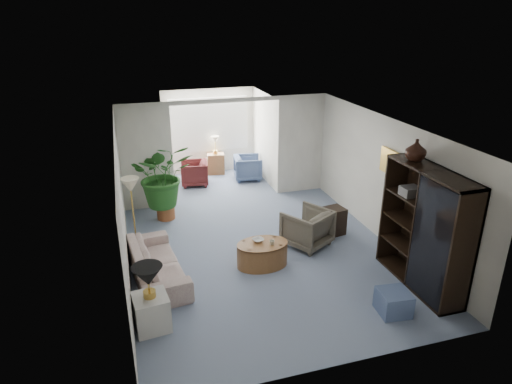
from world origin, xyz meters
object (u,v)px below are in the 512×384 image
object	(u,v)px
sofa	(157,263)
side_table_dark	(332,221)
framed_picture	(391,162)
ottoman	(393,302)
table_lamp	(148,276)
coffee_cup	(272,243)
floor_lamp	(130,185)
wingback_chair	(307,228)
end_table	(152,312)
coffee_bowl	(258,240)
sunroom_table	(216,163)
entertainment_cabinet	(425,229)
sunroom_chair_maroon	(194,173)
coffee_table	(262,254)
sunroom_chair_blue	(248,168)
plant_pot	(166,212)
cabinet_urn	(416,150)

from	to	relation	value
sofa	side_table_dark	world-z (taller)	sofa
framed_picture	ottoman	bearing A→B (deg)	-117.35
table_lamp	coffee_cup	xyz separation A→B (m)	(2.24, 1.13, -0.40)
floor_lamp	wingback_chair	xyz separation A→B (m)	(3.26, -1.07, -0.87)
wingback_chair	end_table	bearing A→B (deg)	-1.93
sofa	end_table	size ratio (longest dim) A/B	3.71
table_lamp	coffee_bowl	world-z (taller)	table_lamp
end_table	sunroom_table	size ratio (longest dim) A/B	0.92
entertainment_cabinet	sofa	bearing A→B (deg)	161.14
framed_picture	sunroom_chair_maroon	xyz separation A→B (m)	(-3.10, 4.34, -1.37)
coffee_bowl	sunroom_table	distance (m)	5.18
coffee_table	side_table_dark	xyz separation A→B (m)	(1.78, 0.79, 0.06)
end_table	sunroom_chair_blue	size ratio (longest dim) A/B	0.73
framed_picture	plant_pot	bearing A→B (deg)	149.63
end_table	entertainment_cabinet	size ratio (longest dim) A/B	0.26
sunroom_chair_blue	sunroom_chair_maroon	xyz separation A→B (m)	(-1.50, 0.00, -0.01)
floor_lamp	ottoman	size ratio (longest dim) A/B	0.78
sunroom_chair_maroon	end_table	bearing A→B (deg)	-7.11
cabinet_urn	entertainment_cabinet	bearing A→B (deg)	-90.00
wingback_chair	sunroom_chair_blue	world-z (taller)	wingback_chair
entertainment_cabinet	cabinet_urn	world-z (taller)	cabinet_urn
sofa	sunroom_table	size ratio (longest dim) A/B	3.40
sofa	coffee_cup	xyz separation A→B (m)	(2.04, -0.22, 0.20)
coffee_cup	sunroom_chair_maroon	distance (m)	4.66
floor_lamp	coffee_table	xyz separation A→B (m)	(2.18, -1.56, -1.02)
sunroom_chair_blue	coffee_cup	bearing A→B (deg)	177.88
wingback_chair	plant_pot	distance (m)	3.29
cabinet_urn	sunroom_chair_maroon	world-z (taller)	cabinet_urn
coffee_cup	ottoman	distance (m)	2.31
cabinet_urn	side_table_dark	bearing A→B (deg)	110.00
coffee_bowl	sunroom_chair_blue	world-z (taller)	sunroom_chair_blue
framed_picture	coffee_bowl	xyz separation A→B (m)	(-2.65, -0.08, -1.23)
end_table	cabinet_urn	size ratio (longest dim) A/B	1.49
coffee_bowl	coffee_cup	distance (m)	0.28
sofa	coffee_table	xyz separation A→B (m)	(1.89, -0.12, -0.07)
ottoman	plant_pot	bearing A→B (deg)	123.54
coffee_bowl	ottoman	distance (m)	2.58
floor_lamp	coffee_cup	world-z (taller)	floor_lamp
coffee_bowl	sunroom_chair_maroon	distance (m)	4.44
framed_picture	plant_pot	size ratio (longest dim) A/B	1.25
wingback_chair	cabinet_urn	xyz separation A→B (m)	(1.29, -1.32, 1.86)
table_lamp	sofa	bearing A→B (deg)	81.57
plant_pot	framed_picture	bearing A→B (deg)	-30.37
coffee_bowl	side_table_dark	world-z (taller)	side_table_dark
table_lamp	wingback_chair	world-z (taller)	table_lamp
coffee_table	ottoman	distance (m)	2.46
sofa	coffee_table	size ratio (longest dim) A/B	2.10
sunroom_chair_blue	sunroom_chair_maroon	distance (m)	1.50
framed_picture	table_lamp	distance (m)	4.96
sofa	floor_lamp	xyz separation A→B (m)	(-0.29, 1.44, 0.96)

